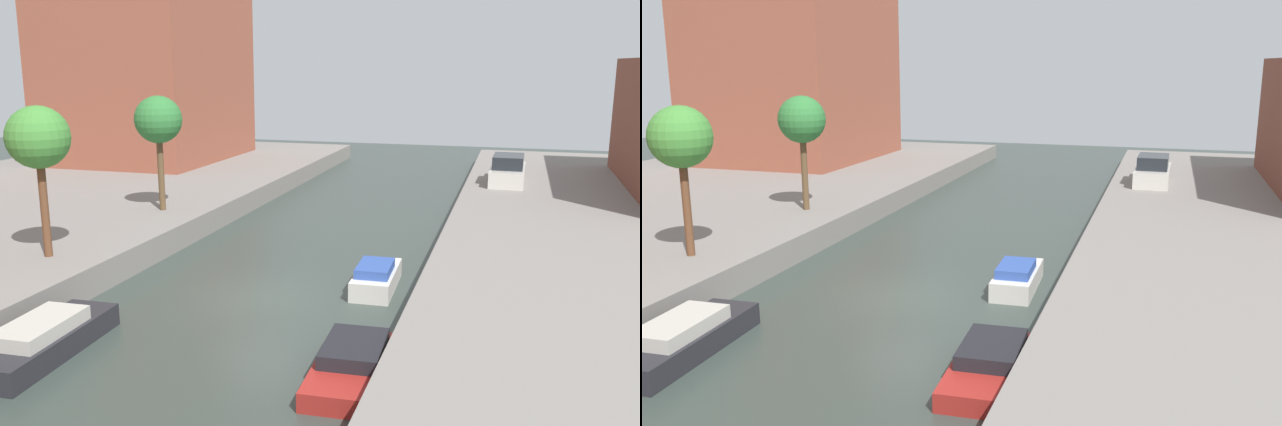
# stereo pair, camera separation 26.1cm
# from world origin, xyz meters

# --- Properties ---
(ground_plane) EXTENTS (84.00, 84.00, 0.00)m
(ground_plane) POSITION_xyz_m (0.00, 0.00, 0.00)
(ground_plane) COLOR #333D38
(street_tree_2) EXTENTS (2.02, 2.02, 4.95)m
(street_tree_2) POSITION_xyz_m (-7.11, -0.80, 4.88)
(street_tree_2) COLOR brown
(street_tree_2) RESTS_ON quay_left
(street_tree_3) EXTENTS (2.02, 2.02, 4.92)m
(street_tree_3) POSITION_xyz_m (-7.11, 6.70, 4.85)
(street_tree_3) COLOR brown
(street_tree_3) RESTS_ON quay_left
(parked_car) EXTENTS (1.83, 4.55, 1.53)m
(parked_car) POSITION_xyz_m (7.14, 17.91, 1.64)
(parked_car) COLOR beige
(parked_car) RESTS_ON quay_right
(moored_boat_left_2) EXTENTS (1.68, 4.57, 0.98)m
(moored_boat_left_2) POSITION_xyz_m (-3.61, -5.48, 0.42)
(moored_boat_left_2) COLOR #232328
(moored_boat_left_2) RESTS_ON ground_plane
(moored_boat_right_2) EXTENTS (1.83, 3.80, 0.81)m
(moored_boat_right_2) POSITION_xyz_m (4.15, -4.48, 0.33)
(moored_boat_right_2) COLOR maroon
(moored_boat_right_2) RESTS_ON ground_plane
(moored_boat_right_3) EXTENTS (1.37, 3.19, 0.93)m
(moored_boat_right_3) POSITION_xyz_m (3.39, 1.88, 0.40)
(moored_boat_right_3) COLOR beige
(moored_boat_right_3) RESTS_ON ground_plane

